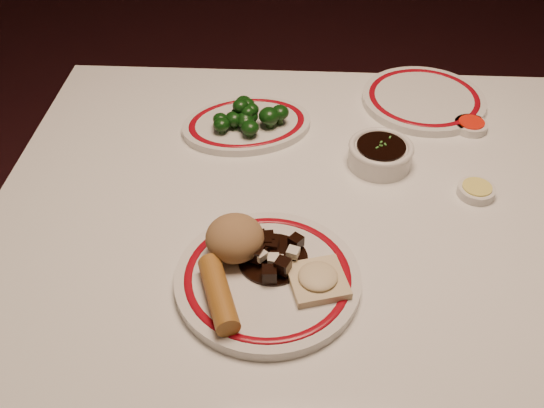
% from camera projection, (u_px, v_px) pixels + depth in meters
% --- Properties ---
extents(dining_table, '(1.20, 0.90, 0.75)m').
position_uv_depth(dining_table, '(342.00, 243.00, 1.08)').
color(dining_table, white).
rests_on(dining_table, ground).
extents(main_plate, '(0.36, 0.36, 0.02)m').
position_uv_depth(main_plate, '(268.00, 279.00, 0.89)').
color(main_plate, silver).
rests_on(main_plate, dining_table).
extents(rice_mound, '(0.09, 0.09, 0.06)m').
position_uv_depth(rice_mound, '(235.00, 238.00, 0.89)').
color(rice_mound, '#997148').
rests_on(rice_mound, main_plate).
extents(spring_roll, '(0.07, 0.13, 0.03)m').
position_uv_depth(spring_roll, '(218.00, 294.00, 0.83)').
color(spring_roll, '#A66C28').
rests_on(spring_roll, main_plate).
extents(fried_wonton, '(0.10, 0.10, 0.02)m').
position_uv_depth(fried_wonton, '(318.00, 279.00, 0.86)').
color(fried_wonton, beige).
rests_on(fried_wonton, main_plate).
extents(stirfry_heap, '(0.11, 0.11, 0.03)m').
position_uv_depth(stirfry_heap, '(269.00, 254.00, 0.90)').
color(stirfry_heap, black).
rests_on(stirfry_heap, main_plate).
extents(broccoli_plate, '(0.30, 0.27, 0.02)m').
position_uv_depth(broccoli_plate, '(247.00, 125.00, 1.19)').
color(broccoli_plate, silver).
rests_on(broccoli_plate, dining_table).
extents(broccoli_pile, '(0.14, 0.10, 0.05)m').
position_uv_depth(broccoli_pile, '(249.00, 116.00, 1.16)').
color(broccoli_pile, '#23471C').
rests_on(broccoli_pile, broccoli_plate).
extents(soy_bowl, '(0.11, 0.11, 0.04)m').
position_uv_depth(soy_bowl, '(380.00, 155.00, 1.09)').
color(soy_bowl, silver).
rests_on(soy_bowl, dining_table).
extents(sweet_sour_dish, '(0.06, 0.06, 0.02)m').
position_uv_depth(sweet_sour_dish, '(471.00, 126.00, 1.18)').
color(sweet_sour_dish, silver).
rests_on(sweet_sour_dish, dining_table).
extents(mustard_dish, '(0.06, 0.06, 0.02)m').
position_uv_depth(mustard_dish, '(476.00, 191.00, 1.04)').
color(mustard_dish, silver).
rests_on(mustard_dish, dining_table).
extents(far_plate, '(0.27, 0.27, 0.02)m').
position_uv_depth(far_plate, '(424.00, 99.00, 1.26)').
color(far_plate, silver).
rests_on(far_plate, dining_table).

